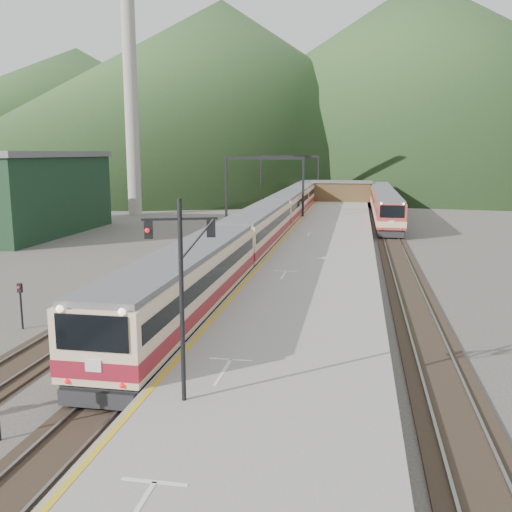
# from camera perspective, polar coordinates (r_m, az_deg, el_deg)

# --- Properties ---
(ground) EXTENTS (400.00, 400.00, 0.00)m
(ground) POSITION_cam_1_polar(r_m,az_deg,el_deg) (16.97, -21.93, -20.49)
(ground) COLOR #47423D
(ground) RESTS_ON ground
(track_main) EXTENTS (2.60, 200.00, 0.23)m
(track_main) POSITION_cam_1_polar(r_m,az_deg,el_deg) (53.49, 1.20, 1.29)
(track_main) COLOR black
(track_main) RESTS_ON ground
(track_far) EXTENTS (2.60, 200.00, 0.23)m
(track_far) POSITION_cam_1_polar(r_m,az_deg,el_deg) (54.49, -4.00, 1.43)
(track_far) COLOR black
(track_far) RESTS_ON ground
(track_second) EXTENTS (2.60, 200.00, 0.23)m
(track_second) POSITION_cam_1_polar(r_m,az_deg,el_deg) (52.96, 13.59, 0.91)
(track_second) COLOR black
(track_second) RESTS_ON ground
(platform) EXTENTS (8.00, 100.00, 1.00)m
(platform) POSITION_cam_1_polar(r_m,az_deg,el_deg) (50.88, 7.09, 1.23)
(platform) COLOR gray
(platform) RESTS_ON ground
(gantry_near) EXTENTS (9.55, 0.25, 8.00)m
(gantry_near) POSITION_cam_1_polar(r_m,az_deg,el_deg) (68.15, 0.82, 7.90)
(gantry_near) COLOR black
(gantry_near) RESTS_ON ground
(gantry_far) EXTENTS (9.55, 0.25, 8.00)m
(gantry_far) POSITION_cam_1_polar(r_m,az_deg,el_deg) (92.89, 3.36, 8.54)
(gantry_far) COLOR black
(gantry_far) RESTS_ON ground
(warehouse) EXTENTS (14.50, 20.50, 8.60)m
(warehouse) POSITION_cam_1_polar(r_m,az_deg,el_deg) (65.31, -23.67, 5.82)
(warehouse) COLOR #14301D
(warehouse) RESTS_ON ground
(smokestack) EXTENTS (1.80, 1.80, 30.00)m
(smokestack) POSITION_cam_1_polar(r_m,az_deg,el_deg) (80.37, -12.37, 14.76)
(smokestack) COLOR #9E998E
(smokestack) RESTS_ON ground
(station_shed) EXTENTS (9.40, 4.40, 3.10)m
(station_shed) POSITION_cam_1_polar(r_m,az_deg,el_deg) (90.42, 8.54, 6.48)
(station_shed) COLOR #503D23
(station_shed) RESTS_ON platform
(hill_a) EXTENTS (180.00, 180.00, 60.00)m
(hill_a) POSITION_cam_1_polar(r_m,az_deg,el_deg) (208.96, -3.37, 16.24)
(hill_a) COLOR #2A4A1F
(hill_a) RESTS_ON ground
(hill_b) EXTENTS (220.00, 220.00, 75.00)m
(hill_b) POSITION_cam_1_polar(r_m,az_deg,el_deg) (244.89, 15.89, 16.78)
(hill_b) COLOR #2A4A1F
(hill_b) RESTS_ON ground
(hill_d) EXTENTS (200.00, 200.00, 55.00)m
(hill_d) POSITION_cam_1_polar(r_m,az_deg,el_deg) (283.54, -17.25, 13.74)
(hill_d) COLOR #2A4A1F
(hill_d) RESTS_ON ground
(main_train) EXTENTS (3.02, 82.64, 3.68)m
(main_train) POSITION_cam_1_polar(r_m,az_deg,el_deg) (58.45, 2.03, 4.04)
(main_train) COLOR beige
(main_train) RESTS_ON track_main
(second_train) EXTENTS (2.84, 38.66, 3.46)m
(second_train) POSITION_cam_1_polar(r_m,az_deg,el_deg) (76.23, 12.65, 5.19)
(second_train) COLOR #B33C31
(second_train) RESTS_ON track_second
(signal_mast) EXTENTS (2.10, 0.85, 6.19)m
(signal_mast) POSITION_cam_1_polar(r_m,az_deg,el_deg) (16.97, -7.49, -2.30)
(signal_mast) COLOR black
(signal_mast) RESTS_ON platform
(short_signal_b) EXTENTS (0.24, 0.19, 2.27)m
(short_signal_b) POSITION_cam_1_polar(r_m,az_deg,el_deg) (41.81, -5.65, 0.62)
(short_signal_b) COLOR black
(short_signal_b) RESTS_ON ground
(short_signal_c) EXTENTS (0.22, 0.16, 2.27)m
(short_signal_c) POSITION_cam_1_polar(r_m,az_deg,el_deg) (29.87, -22.48, -4.06)
(short_signal_c) COLOR black
(short_signal_c) RESTS_ON ground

